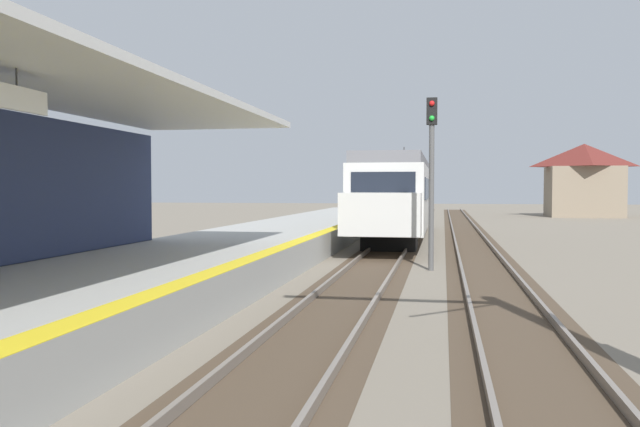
% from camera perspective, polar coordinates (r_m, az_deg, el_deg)
% --- Properties ---
extents(station_platform, '(5.00, 80.00, 0.91)m').
position_cam_1_polar(station_platform, '(15.35, -14.59, -5.48)').
color(station_platform, '#A8A8A3').
rests_on(station_platform, ground).
extents(track_pair_nearest_platform, '(2.34, 120.00, 0.16)m').
position_cam_1_polar(track_pair_nearest_platform, '(18.04, 3.89, -5.56)').
color(track_pair_nearest_platform, '#4C3D2D').
rests_on(track_pair_nearest_platform, ground).
extents(track_pair_middle, '(2.34, 120.00, 0.16)m').
position_cam_1_polar(track_pair_middle, '(17.96, 14.77, -5.66)').
color(track_pair_middle, '#4C3D2D').
rests_on(track_pair_middle, ground).
extents(approaching_train, '(2.93, 19.60, 4.76)m').
position_cam_1_polar(approaching_train, '(32.08, 6.95, 1.64)').
color(approaching_train, silver).
rests_on(approaching_train, ground).
extents(rail_signal_post, '(0.32, 0.34, 5.20)m').
position_cam_1_polar(rail_signal_post, '(19.89, 9.75, 4.22)').
color(rail_signal_post, '#4C4C4C').
rests_on(rail_signal_post, ground).
extents(distant_trackside_house, '(6.60, 5.28, 6.40)m').
position_cam_1_polar(distant_trackside_house, '(61.56, 22.11, 2.84)').
color(distant_trackside_house, '#7F705B').
rests_on(distant_trackside_house, ground).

